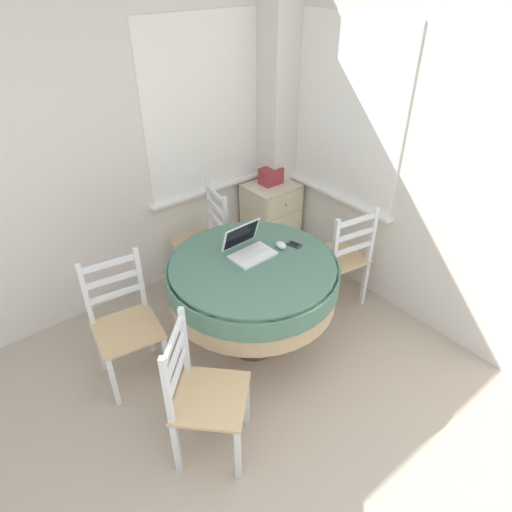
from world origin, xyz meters
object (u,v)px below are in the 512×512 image
at_px(dining_chair_left_flank, 125,325).
at_px(corner_cabinet, 271,218).
at_px(cell_phone, 294,245).
at_px(laptop, 248,248).
at_px(storage_box, 271,176).
at_px(dining_chair_near_back_window, 204,242).
at_px(dining_chair_camera_near, 203,396).
at_px(computer_mouse, 281,245).
at_px(dining_chair_near_right_window, 340,259).
at_px(round_dining_table, 253,279).

distance_m(dining_chair_left_flank, corner_cabinet, 1.93).
relative_size(dining_chair_left_flank, corner_cabinet, 1.27).
bearing_deg(cell_phone, laptop, 159.46).
xyz_separation_m(corner_cabinet, storage_box, (-0.00, 0.01, 0.44)).
distance_m(dining_chair_near_back_window, storage_box, 0.90).
bearing_deg(storage_box, dining_chair_near_back_window, -174.11).
relative_size(dining_chair_near_back_window, corner_cabinet, 1.27).
bearing_deg(storage_box, dining_chair_left_flank, -160.78).
height_order(dining_chair_camera_near, storage_box, dining_chair_camera_near).
xyz_separation_m(computer_mouse, dining_chair_near_right_window, (0.61, -0.06, -0.35)).
xyz_separation_m(round_dining_table, laptop, (0.05, 0.11, 0.18)).
height_order(dining_chair_near_right_window, storage_box, dining_chair_near_right_window).
height_order(cell_phone, dining_chair_near_back_window, dining_chair_near_back_window).
bearing_deg(dining_chair_left_flank, corner_cabinet, 18.91).
bearing_deg(round_dining_table, storage_box, 44.55).
xyz_separation_m(cell_phone, dining_chair_camera_near, (-1.13, -0.49, -0.33)).
distance_m(laptop, dining_chair_left_flank, 0.99).
height_order(round_dining_table, computer_mouse, computer_mouse).
height_order(round_dining_table, corner_cabinet, round_dining_table).
height_order(laptop, storage_box, laptop).
bearing_deg(storage_box, round_dining_table, -135.45).
relative_size(round_dining_table, storage_box, 6.10).
xyz_separation_m(dining_chair_left_flank, storage_box, (1.83, 0.64, 0.36)).
height_order(dining_chair_left_flank, corner_cabinet, dining_chair_left_flank).
bearing_deg(dining_chair_near_right_window, dining_chair_camera_near, -164.39).
bearing_deg(cell_phone, dining_chair_near_right_window, -3.13).
bearing_deg(dining_chair_camera_near, corner_cabinet, 39.86).
xyz_separation_m(laptop, dining_chair_camera_near, (-0.81, -0.61, -0.37)).
bearing_deg(computer_mouse, dining_chair_left_flank, 164.78).
distance_m(dining_chair_near_back_window, dining_chair_camera_near, 1.65).
height_order(computer_mouse, storage_box, storage_box).
bearing_deg(computer_mouse, round_dining_table, -175.14).
relative_size(round_dining_table, cell_phone, 10.44).
bearing_deg(dining_chair_camera_near, cell_phone, 23.25).
relative_size(dining_chair_camera_near, dining_chair_left_flank, 1.00).
distance_m(dining_chair_near_back_window, dining_chair_near_right_window, 1.18).
distance_m(computer_mouse, dining_chair_near_back_window, 0.93).
distance_m(computer_mouse, dining_chair_left_flank, 1.21).
bearing_deg(dining_chair_camera_near, computer_mouse, 26.72).
bearing_deg(storage_box, corner_cabinet, -72.36).
height_order(laptop, corner_cabinet, laptop).
relative_size(laptop, dining_chair_left_flank, 0.34).
height_order(round_dining_table, dining_chair_left_flank, dining_chair_left_flank).
relative_size(dining_chair_near_back_window, dining_chair_camera_near, 1.00).
bearing_deg(cell_phone, dining_chair_near_back_window, 104.01).
bearing_deg(laptop, corner_cabinet, 42.10).
bearing_deg(dining_chair_near_back_window, round_dining_table, -100.07).
distance_m(round_dining_table, dining_chair_left_flank, 0.92).
bearing_deg(storage_box, dining_chair_near_right_window, -95.22).
height_order(dining_chair_near_right_window, corner_cabinet, dining_chair_near_right_window).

